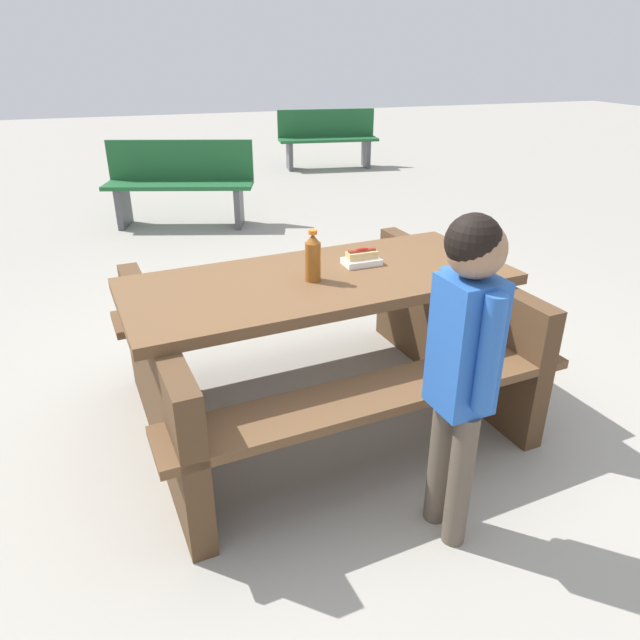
# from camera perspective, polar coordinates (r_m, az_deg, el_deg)

# --- Properties ---
(ground_plane) EXTENTS (30.00, 30.00, 0.00)m
(ground_plane) POSITION_cam_1_polar(r_m,az_deg,el_deg) (3.04, -0.00, -8.98)
(ground_plane) COLOR gray
(ground_plane) RESTS_ON ground
(picnic_table) EXTENTS (1.94, 1.59, 0.75)m
(picnic_table) POSITION_cam_1_polar(r_m,az_deg,el_deg) (2.81, -0.00, -1.48)
(picnic_table) COLOR brown
(picnic_table) RESTS_ON ground
(soda_bottle) EXTENTS (0.07, 0.07, 0.24)m
(soda_bottle) POSITION_cam_1_polar(r_m,az_deg,el_deg) (2.60, -0.71, 6.17)
(soda_bottle) COLOR brown
(soda_bottle) RESTS_ON picnic_table
(hotdog_tray) EXTENTS (0.19, 0.12, 0.08)m
(hotdog_tray) POSITION_cam_1_polar(r_m,az_deg,el_deg) (2.84, 4.12, 6.08)
(hotdog_tray) COLOR white
(hotdog_tray) RESTS_ON picnic_table
(child_in_coat) EXTENTS (0.20, 0.31, 1.26)m
(child_in_coat) POSITION_cam_1_polar(r_m,az_deg,el_deg) (1.99, 14.03, -2.54)
(child_in_coat) COLOR brown
(child_in_coat) RESTS_ON ground
(park_bench_near) EXTENTS (1.55, 0.83, 0.85)m
(park_bench_near) POSITION_cam_1_polar(r_m,az_deg,el_deg) (6.31, -13.61, 13.12)
(park_bench_near) COLOR #1E592D
(park_bench_near) RESTS_ON ground
(park_bench_mid) EXTENTS (1.54, 0.60, 0.85)m
(park_bench_mid) POSITION_cam_1_polar(r_m,az_deg,el_deg) (9.30, 0.74, 17.53)
(park_bench_mid) COLOR #1E592D
(park_bench_mid) RESTS_ON ground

